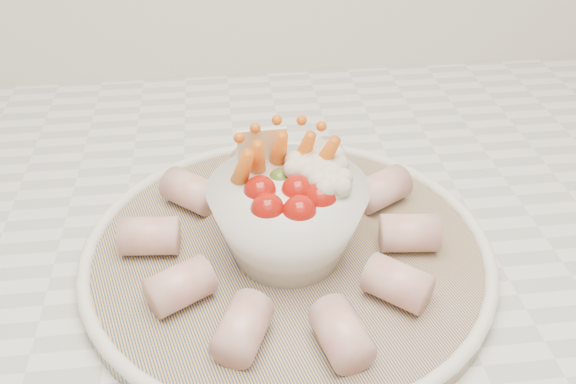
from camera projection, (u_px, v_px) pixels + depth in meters
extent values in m
cube|color=silver|center=(295.00, 216.00, 0.66)|extent=(2.04, 0.62, 0.04)
cylinder|color=navy|center=(288.00, 255.00, 0.57)|extent=(0.44, 0.44, 0.01)
torus|color=silver|center=(288.00, 249.00, 0.57)|extent=(0.36, 0.36, 0.01)
sphere|color=#9B110A|center=(267.00, 210.00, 0.50)|extent=(0.03, 0.03, 0.03)
sphere|color=#9B110A|center=(300.00, 212.00, 0.50)|extent=(0.03, 0.03, 0.03)
sphere|color=#9B110A|center=(320.00, 199.00, 0.51)|extent=(0.03, 0.03, 0.03)
sphere|color=#9B110A|center=(260.00, 192.00, 0.52)|extent=(0.03, 0.03, 0.03)
sphere|color=#9B110A|center=(298.00, 191.00, 0.52)|extent=(0.03, 0.03, 0.03)
sphere|color=#9B110A|center=(320.00, 184.00, 0.53)|extent=(0.03, 0.03, 0.03)
sphere|color=#476521|center=(280.00, 180.00, 0.54)|extent=(0.02, 0.02, 0.02)
cone|color=#D15913|center=(257.00, 164.00, 0.54)|extent=(0.02, 0.04, 0.06)
cone|color=#D15913|center=(279.00, 155.00, 0.55)|extent=(0.02, 0.04, 0.06)
cone|color=#D15913|center=(303.00, 156.00, 0.55)|extent=(0.03, 0.05, 0.06)
cone|color=#D15913|center=(241.00, 175.00, 0.52)|extent=(0.04, 0.05, 0.06)
cone|color=#D15913|center=(323.00, 162.00, 0.54)|extent=(0.04, 0.04, 0.06)
sphere|color=beige|center=(326.00, 174.00, 0.54)|extent=(0.03, 0.03, 0.03)
sphere|color=beige|center=(331.00, 190.00, 0.52)|extent=(0.03, 0.03, 0.03)
sphere|color=beige|center=(324.00, 161.00, 0.55)|extent=(0.03, 0.03, 0.03)
sphere|color=beige|center=(304.00, 173.00, 0.54)|extent=(0.03, 0.03, 0.03)
cube|color=beige|center=(262.00, 150.00, 0.55)|extent=(0.04, 0.01, 0.05)
cylinder|color=#BB5755|center=(410.00, 233.00, 0.56)|extent=(0.05, 0.04, 0.03)
cylinder|color=#BB5755|center=(382.00, 189.00, 0.61)|extent=(0.06, 0.05, 0.03)
cylinder|color=#BB5755|center=(322.00, 162.00, 0.65)|extent=(0.05, 0.06, 0.03)
cylinder|color=#BB5755|center=(253.00, 170.00, 0.64)|extent=(0.04, 0.06, 0.03)
cylinder|color=#BB5755|center=(190.00, 191.00, 0.61)|extent=(0.06, 0.06, 0.03)
cylinder|color=#BB5755|center=(149.00, 236.00, 0.56)|extent=(0.05, 0.04, 0.03)
cylinder|color=#BB5755|center=(180.00, 286.00, 0.50)|extent=(0.06, 0.05, 0.03)
cylinder|color=#BB5755|center=(242.00, 328.00, 0.47)|extent=(0.05, 0.06, 0.03)
cylinder|color=#BB5755|center=(341.00, 334.00, 0.46)|extent=(0.04, 0.06, 0.03)
cylinder|color=#BB5755|center=(398.00, 283.00, 0.51)|extent=(0.06, 0.06, 0.03)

